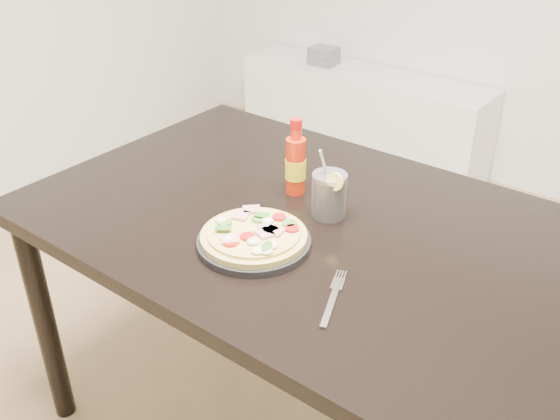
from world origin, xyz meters
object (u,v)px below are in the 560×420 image
Objects in this scene: pizza at (254,235)px; media_console at (361,116)px; dining_table at (309,248)px; plate at (254,242)px; cola_cup at (329,196)px; fork at (334,296)px; hot_sauce_bottle at (296,164)px.

pizza is 0.17× the size of media_console.
media_console is at bearing 116.69° from dining_table.
plate is 0.23m from cola_cup.
cola_cup is at bearing 104.04° from fork.
plate is 1.07× the size of pizza.
pizza is 0.22m from cola_cup.
hot_sauce_bottle is at bearing 106.45° from pizza.
hot_sauce_bottle reaches higher than cola_cup.
fork is 0.13× the size of media_console.
dining_table is 2.02m from media_console.
pizza is 0.28m from hot_sauce_bottle.
media_console is at bearing 113.77° from plate.
cola_cup is 0.33m from fork.
plate is (-0.03, -0.17, 0.09)m from dining_table.
fork is (0.21, -0.22, 0.09)m from dining_table.
hot_sauce_bottle is (-0.08, 0.26, 0.05)m from pizza.
fork is at bearing -45.93° from dining_table.
cola_cup is (0.06, 0.22, 0.04)m from plate.
dining_table is 0.14m from cola_cup.
plate is 1.48× the size of cola_cup.
plate is 0.18× the size of media_console.
fork is at bearing -11.04° from pizza.
pizza is at bearing -66.21° from media_console.
cola_cup reaches higher than plate.
cola_cup is at bearing -18.54° from hot_sauce_bottle.
cola_cup is (0.13, -0.04, -0.03)m from hot_sauce_bottle.
pizza reaches higher than media_console.
hot_sauce_bottle is at bearing -65.14° from media_console.
dining_table is at bearing -38.61° from hot_sauce_bottle.
plate reaches higher than dining_table.
hot_sauce_bottle is at bearing 106.31° from plate.
cola_cup is at bearing 75.01° from plate.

